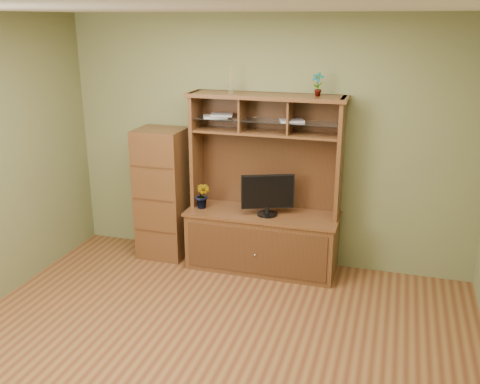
% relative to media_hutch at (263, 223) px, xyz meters
% --- Properties ---
extents(room, '(4.54, 4.04, 2.74)m').
position_rel_media_hutch_xyz_m(room, '(-0.04, -1.73, 0.83)').
color(room, '#592D19').
rests_on(room, ground).
extents(media_hutch, '(1.66, 0.61, 1.90)m').
position_rel_media_hutch_xyz_m(media_hutch, '(0.00, 0.00, 0.00)').
color(media_hutch, '#412312').
rests_on(media_hutch, room).
extents(monitor, '(0.53, 0.25, 0.44)m').
position_rel_media_hutch_xyz_m(monitor, '(0.07, -0.08, 0.36)').
color(monitor, black).
rests_on(monitor, media_hutch).
extents(orchid_plant, '(0.19, 0.16, 0.30)m').
position_rel_media_hutch_xyz_m(orchid_plant, '(-0.66, -0.08, 0.28)').
color(orchid_plant, '#355F20').
rests_on(orchid_plant, media_hutch).
extents(top_plant, '(0.14, 0.11, 0.23)m').
position_rel_media_hutch_xyz_m(top_plant, '(0.52, 0.08, 1.49)').
color(top_plant, '#306F27').
rests_on(top_plant, media_hutch).
extents(reed_diffuser, '(0.06, 0.06, 0.28)m').
position_rel_media_hutch_xyz_m(reed_diffuser, '(-0.38, 0.08, 1.49)').
color(reed_diffuser, silver).
rests_on(reed_diffuser, media_hutch).
extents(magazines, '(1.12, 0.27, 0.04)m').
position_rel_media_hutch_xyz_m(magazines, '(-0.27, 0.08, 1.13)').
color(magazines, '#AFAFB4').
rests_on(magazines, media_hutch).
extents(side_cabinet, '(0.53, 0.48, 1.48)m').
position_rel_media_hutch_xyz_m(side_cabinet, '(-1.18, 0.01, 0.22)').
color(side_cabinet, '#412312').
rests_on(side_cabinet, room).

